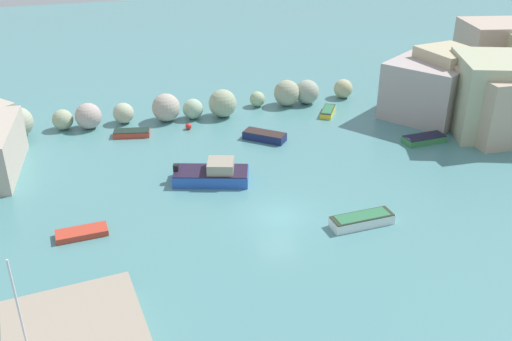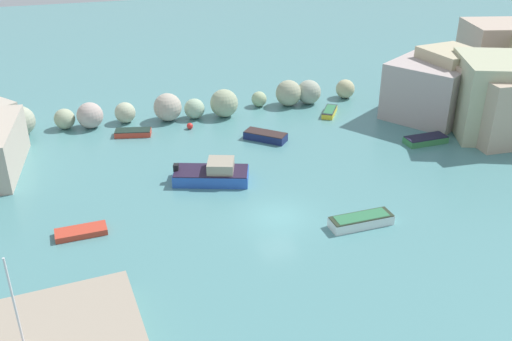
% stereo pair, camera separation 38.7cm
% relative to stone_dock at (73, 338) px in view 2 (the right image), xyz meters
% --- Properties ---
extents(cove_water, '(160.00, 160.00, 0.00)m').
position_rel_stone_dock_xyz_m(cove_water, '(12.79, 8.37, -0.64)').
color(cove_water, teal).
rests_on(cove_water, ground).
extents(rock_breakwater, '(32.65, 3.65, 2.56)m').
position_rel_stone_dock_xyz_m(rock_breakwater, '(10.71, 27.44, 0.52)').
color(rock_breakwater, '#A6AC92').
rests_on(rock_breakwater, ground).
extents(stone_dock, '(6.80, 7.24, 1.27)m').
position_rel_stone_dock_xyz_m(stone_dock, '(0.00, 0.00, 0.00)').
color(stone_dock, gray).
rests_on(stone_dock, ground).
extents(channel_buoy, '(0.55, 0.55, 0.55)m').
position_rel_stone_dock_xyz_m(channel_buoy, '(10.16, 24.60, -0.36)').
color(channel_buoy, red).
rests_on(channel_buoy, cove_water).
extents(moored_boat_1, '(3.53, 3.35, 0.69)m').
position_rel_stone_dock_xyz_m(moored_boat_1, '(15.78, 20.40, -0.29)').
color(moored_boat_1, navy).
rests_on(moored_boat_1, cove_water).
extents(moored_boat_2, '(4.13, 1.41, 0.70)m').
position_rel_stone_dock_xyz_m(moored_boat_2, '(17.47, 5.88, -0.27)').
color(moored_boat_2, white).
rests_on(moored_boat_2, cove_water).
extents(moored_boat_3, '(3.22, 1.85, 0.52)m').
position_rel_stone_dock_xyz_m(moored_boat_3, '(5.24, 24.60, -0.38)').
color(moored_boat_3, '#CE3E2C').
rests_on(moored_boat_3, cove_water).
extents(moored_boat_4, '(3.15, 1.43, 0.38)m').
position_rel_stone_dock_xyz_m(moored_boat_4, '(0.56, 9.90, -0.44)').
color(moored_boat_4, '#C33C29').
rests_on(moored_boat_4, cove_water).
extents(moored_boat_5, '(2.41, 2.97, 0.54)m').
position_rel_stone_dock_xyz_m(moored_boat_5, '(23.29, 24.31, -0.35)').
color(moored_boat_5, yellow).
rests_on(moored_boat_5, cove_water).
extents(moored_boat_6, '(3.62, 1.59, 0.58)m').
position_rel_stone_dock_xyz_m(moored_boat_6, '(28.31, 15.96, -0.35)').
color(moored_boat_6, '#387F46').
rests_on(moored_boat_6, cove_water).
extents(moored_boat_7, '(5.79, 3.88, 1.65)m').
position_rel_stone_dock_xyz_m(moored_boat_7, '(9.91, 14.40, -0.02)').
color(moored_boat_7, blue).
rests_on(moored_boat_7, cove_water).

